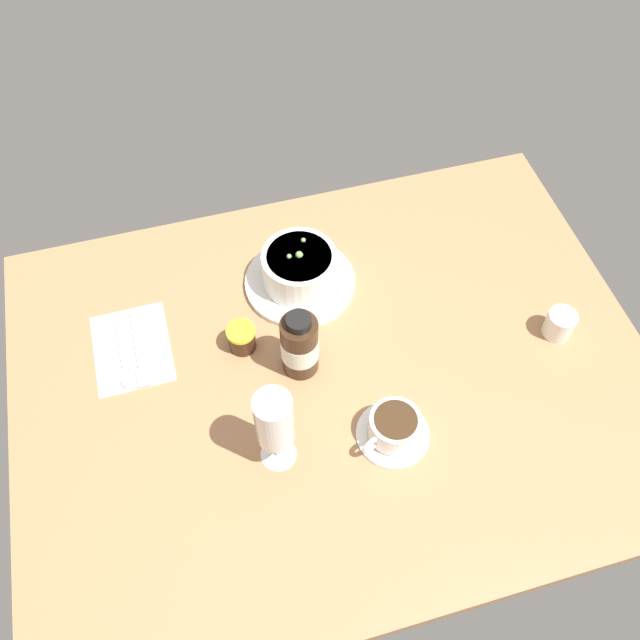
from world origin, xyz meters
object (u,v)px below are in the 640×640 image
cutlery_setting (132,350)px  sauce_bottle_brown (300,345)px  porridge_bowl (300,271)px  wine_glass (274,423)px  coffee_cup (394,428)px  creamer_jug (559,324)px  jam_jar (242,338)px

cutlery_setting → sauce_bottle_brown: size_ratio=1.20×
porridge_bowl → wine_glass: bearing=69.6°
wine_glass → sauce_bottle_brown: size_ratio=1.27×
cutlery_setting → wine_glass: wine_glass is taller
coffee_cup → wine_glass: size_ratio=0.68×
porridge_bowl → creamer_jug: 47.49cm
wine_glass → jam_jar: (1.22, -21.81, -9.37)cm
porridge_bowl → wine_glass: wine_glass is taller
wine_glass → sauce_bottle_brown: bearing=-116.7°
porridge_bowl → sauce_bottle_brown: (4.40, 17.21, 2.49)cm
porridge_bowl → coffee_cup: porridge_bowl is taller
coffee_cup → creamer_jug: (-34.89, -11.25, -0.04)cm
porridge_bowl → cutlery_setting: bearing=11.1°
wine_glass → jam_jar: wine_glass is taller
porridge_bowl → jam_jar: (13.29, 10.65, -1.49)cm
creamer_jug → sauce_bottle_brown: size_ratio=0.42×
sauce_bottle_brown → coffee_cup: bearing=123.3°
wine_glass → coffee_cup: bearing=174.9°
coffee_cup → sauce_bottle_brown: 20.60cm
porridge_bowl → creamer_jug: (-41.59, 22.89, -1.32)cm
creamer_jug → sauce_bottle_brown: (45.99, -5.68, 3.81)cm
porridge_bowl → wine_glass: 35.52cm
creamer_jug → wine_glass: size_ratio=0.33×
sauce_bottle_brown → wine_glass: bearing=63.3°
jam_jar → porridge_bowl: bearing=-141.3°
cutlery_setting → coffee_cup: size_ratio=1.38×
porridge_bowl → wine_glass: size_ratio=1.14×
sauce_bottle_brown → cutlery_setting: bearing=-21.1°
cutlery_setting → sauce_bottle_brown: 30.76cm
porridge_bowl → sauce_bottle_brown: bearing=75.6°
wine_glass → sauce_bottle_brown: 17.90cm
creamer_jug → jam_jar: creamer_jug is taller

